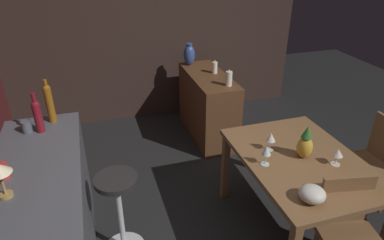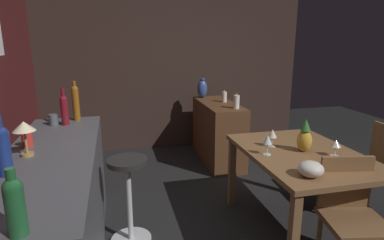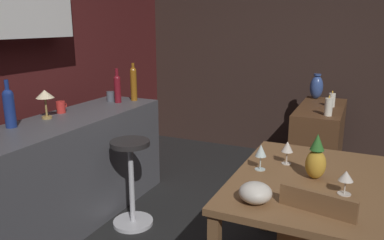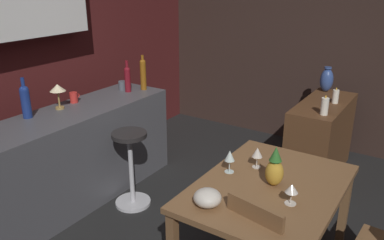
{
  "view_description": "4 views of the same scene",
  "coord_description": "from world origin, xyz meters",
  "px_view_note": "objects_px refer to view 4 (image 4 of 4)",
  "views": [
    {
      "loc": [
        -1.95,
        1.0,
        2.27
      ],
      "look_at": [
        0.27,
        0.31,
        1.04
      ],
      "focal_mm": 32.13,
      "sensor_mm": 36.0,
      "label": 1
    },
    {
      "loc": [
        -2.3,
        1.0,
        1.66
      ],
      "look_at": [
        0.44,
        0.33,
        0.94
      ],
      "focal_mm": 30.04,
      "sensor_mm": 36.0,
      "label": 2
    },
    {
      "loc": [
        -2.3,
        -0.73,
        1.65
      ],
      "look_at": [
        0.27,
        0.45,
        0.92
      ],
      "focal_mm": 35.39,
      "sensor_mm": 36.0,
      "label": 3
    },
    {
      "loc": [
        -2.3,
        -1.33,
        2.07
      ],
      "look_at": [
        0.31,
        0.38,
        0.91
      ],
      "focal_mm": 36.74,
      "sensor_mm": 36.0,
      "label": 4
    }
  ],
  "objects_px": {
    "wine_bottle_ruby": "(127,78)",
    "wine_glass_left": "(230,156)",
    "wine_glass_center": "(257,153)",
    "fruit_bowl": "(207,198)",
    "wine_glass_right": "(292,189)",
    "cup_slate": "(122,85)",
    "dining_table": "(269,196)",
    "counter_lamp": "(58,90)",
    "sideboard_cabinet": "(320,139)",
    "bar_stool": "(131,167)",
    "pillar_candle_tall": "(325,106)",
    "pillar_candle_short": "(335,96)",
    "pineapple_centerpiece": "(275,169)",
    "cup_red": "(74,97)",
    "vase_ceramic_blue": "(327,80)",
    "wine_bottle_cobalt": "(25,100)",
    "wine_bottle_amber": "(143,73)"
  },
  "relations": [
    {
      "from": "pineapple_centerpiece",
      "to": "wine_glass_left",
      "type": "bearing_deg",
      "value": 90.23
    },
    {
      "from": "wine_glass_left",
      "to": "vase_ceramic_blue",
      "type": "xyz_separation_m",
      "value": [
        2.19,
        -0.06,
        0.09
      ]
    },
    {
      "from": "wine_glass_left",
      "to": "pineapple_centerpiece",
      "type": "height_order",
      "value": "pineapple_centerpiece"
    },
    {
      "from": "pineapple_centerpiece",
      "to": "pillar_candle_tall",
      "type": "relative_size",
      "value": 1.47
    },
    {
      "from": "cup_red",
      "to": "pillar_candle_short",
      "type": "height_order",
      "value": "cup_red"
    },
    {
      "from": "wine_glass_left",
      "to": "vase_ceramic_blue",
      "type": "relative_size",
      "value": 0.6
    },
    {
      "from": "wine_bottle_cobalt",
      "to": "cup_slate",
      "type": "height_order",
      "value": "wine_bottle_cobalt"
    },
    {
      "from": "wine_glass_left",
      "to": "wine_glass_center",
      "type": "height_order",
      "value": "wine_glass_left"
    },
    {
      "from": "wine_glass_center",
      "to": "fruit_bowl",
      "type": "bearing_deg",
      "value": 176.52
    },
    {
      "from": "sideboard_cabinet",
      "to": "wine_glass_right",
      "type": "bearing_deg",
      "value": -170.0
    },
    {
      "from": "bar_stool",
      "to": "counter_lamp",
      "type": "height_order",
      "value": "counter_lamp"
    },
    {
      "from": "cup_slate",
      "to": "pillar_candle_tall",
      "type": "relative_size",
      "value": 0.59
    },
    {
      "from": "wine_glass_left",
      "to": "wine_bottle_ruby",
      "type": "relative_size",
      "value": 0.51
    },
    {
      "from": "counter_lamp",
      "to": "wine_bottle_amber",
      "type": "bearing_deg",
      "value": -13.63
    },
    {
      "from": "fruit_bowl",
      "to": "vase_ceramic_blue",
      "type": "bearing_deg",
      "value": 0.69
    },
    {
      "from": "cup_slate",
      "to": "cup_red",
      "type": "relative_size",
      "value": 1.02
    },
    {
      "from": "pineapple_centerpiece",
      "to": "wine_bottle_amber",
      "type": "xyz_separation_m",
      "value": [
        0.9,
        1.87,
        0.22
      ]
    },
    {
      "from": "wine_bottle_ruby",
      "to": "counter_lamp",
      "type": "relative_size",
      "value": 1.41
    },
    {
      "from": "wine_bottle_ruby",
      "to": "wine_glass_left",
      "type": "bearing_deg",
      "value": -114.72
    },
    {
      "from": "dining_table",
      "to": "wine_glass_right",
      "type": "xyz_separation_m",
      "value": [
        -0.15,
        -0.2,
        0.19
      ]
    },
    {
      "from": "wine_glass_right",
      "to": "cup_slate",
      "type": "height_order",
      "value": "cup_slate"
    },
    {
      "from": "dining_table",
      "to": "counter_lamp",
      "type": "bearing_deg",
      "value": 90.48
    },
    {
      "from": "wine_bottle_amber",
      "to": "pillar_candle_tall",
      "type": "distance_m",
      "value": 1.88
    },
    {
      "from": "sideboard_cabinet",
      "to": "pineapple_centerpiece",
      "type": "xyz_separation_m",
      "value": [
        -1.76,
        -0.16,
        0.45
      ]
    },
    {
      "from": "bar_stool",
      "to": "counter_lamp",
      "type": "distance_m",
      "value": 0.97
    },
    {
      "from": "wine_glass_right",
      "to": "cup_slate",
      "type": "relative_size",
      "value": 1.21
    },
    {
      "from": "dining_table",
      "to": "wine_glass_center",
      "type": "relative_size",
      "value": 7.97
    },
    {
      "from": "dining_table",
      "to": "pillar_candle_tall",
      "type": "bearing_deg",
      "value": 1.77
    },
    {
      "from": "bar_stool",
      "to": "cup_red",
      "type": "height_order",
      "value": "cup_red"
    },
    {
      "from": "cup_red",
      "to": "fruit_bowl",
      "type": "bearing_deg",
      "value": -108.43
    },
    {
      "from": "fruit_bowl",
      "to": "cup_slate",
      "type": "relative_size",
      "value": 1.54
    },
    {
      "from": "wine_bottle_ruby",
      "to": "pillar_candle_short",
      "type": "xyz_separation_m",
      "value": [
        1.06,
        -1.89,
        -0.16
      ]
    },
    {
      "from": "pillar_candle_tall",
      "to": "bar_stool",
      "type": "bearing_deg",
      "value": 131.07
    },
    {
      "from": "sideboard_cabinet",
      "to": "bar_stool",
      "type": "xyz_separation_m",
      "value": [
        -1.59,
        1.28,
        -0.02
      ]
    },
    {
      "from": "sideboard_cabinet",
      "to": "wine_bottle_cobalt",
      "type": "relative_size",
      "value": 3.09
    },
    {
      "from": "pineapple_centerpiece",
      "to": "counter_lamp",
      "type": "bearing_deg",
      "value": 90.95
    },
    {
      "from": "wine_glass_right",
      "to": "fruit_bowl",
      "type": "bearing_deg",
      "value": 125.39
    },
    {
      "from": "wine_bottle_cobalt",
      "to": "wine_bottle_amber",
      "type": "bearing_deg",
      "value": -12.05
    },
    {
      "from": "wine_glass_right",
      "to": "vase_ceramic_blue",
      "type": "relative_size",
      "value": 0.48
    },
    {
      "from": "dining_table",
      "to": "cup_slate",
      "type": "distance_m",
      "value": 2.2
    },
    {
      "from": "counter_lamp",
      "to": "vase_ceramic_blue",
      "type": "height_order",
      "value": "counter_lamp"
    },
    {
      "from": "wine_glass_right",
      "to": "pillar_candle_short",
      "type": "relative_size",
      "value": 0.82
    },
    {
      "from": "wine_glass_left",
      "to": "cup_red",
      "type": "xyz_separation_m",
      "value": [
        0.17,
        1.8,
        0.09
      ]
    },
    {
      "from": "counter_lamp",
      "to": "vase_ceramic_blue",
      "type": "relative_size",
      "value": 0.83
    },
    {
      "from": "wine_bottle_ruby",
      "to": "sideboard_cabinet",
      "type": "bearing_deg",
      "value": -60.38
    },
    {
      "from": "pillar_candle_short",
      "to": "wine_glass_center",
      "type": "bearing_deg",
      "value": 175.33
    },
    {
      "from": "pillar_candle_tall",
      "to": "sideboard_cabinet",
      "type": "bearing_deg",
      "value": 14.51
    },
    {
      "from": "cup_slate",
      "to": "vase_ceramic_blue",
      "type": "relative_size",
      "value": 0.4
    },
    {
      "from": "wine_glass_center",
      "to": "cup_red",
      "type": "bearing_deg",
      "value": 90.02
    },
    {
      "from": "vase_ceramic_blue",
      "to": "cup_red",
      "type": "bearing_deg",
      "value": 137.22
    }
  ]
}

